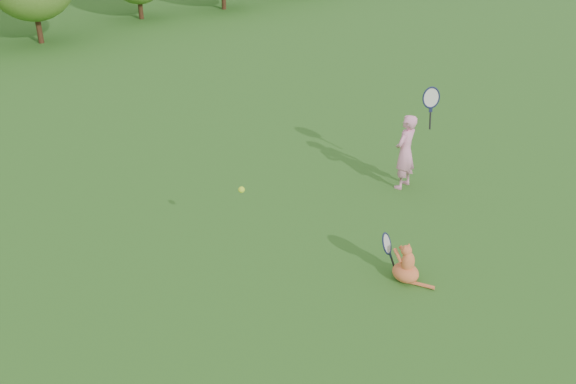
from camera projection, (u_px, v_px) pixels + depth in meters
ground at (318, 275)px, 7.47m from camera, size 100.00×100.00×0.00m
child at (406, 150)px, 9.21m from camera, size 0.65×0.42×1.68m
cat at (406, 262)px, 7.28m from camera, size 0.34×0.68×0.63m
tennis_ball at (241, 190)px, 7.41m from camera, size 0.08×0.08×0.08m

